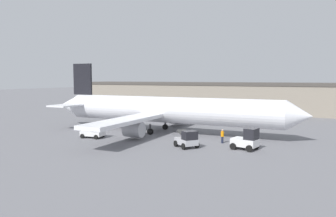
# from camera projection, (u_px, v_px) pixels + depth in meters

# --- Properties ---
(ground_plane) EXTENTS (400.00, 400.00, 0.00)m
(ground_plane) POSITION_uv_depth(u_px,v_px,m) (168.00, 133.00, 50.16)
(ground_plane) COLOR slate
(terminal_building) EXTENTS (77.23, 13.58, 7.26)m
(terminal_building) POSITION_uv_depth(u_px,v_px,m) (209.00, 96.00, 87.23)
(terminal_building) COLOR gray
(terminal_building) RESTS_ON ground_plane
(airplane) EXTENTS (41.82, 33.96, 10.83)m
(airplane) POSITION_uv_depth(u_px,v_px,m) (163.00, 110.00, 50.23)
(airplane) COLOR white
(airplane) RESTS_ON ground_plane
(ground_crew_worker) EXTENTS (0.40, 0.40, 1.81)m
(ground_crew_worker) POSITION_uv_depth(u_px,v_px,m) (222.00, 136.00, 42.00)
(ground_crew_worker) COLOR #1E2338
(ground_crew_worker) RESTS_ON ground_plane
(baggage_tug) EXTENTS (3.35, 2.28, 1.90)m
(baggage_tug) POSITION_uv_depth(u_px,v_px,m) (94.00, 132.00, 45.75)
(baggage_tug) COLOR silver
(baggage_tug) RESTS_ON ground_plane
(belt_loader_truck) EXTENTS (3.40, 3.26, 2.11)m
(belt_loader_truck) POSITION_uv_depth(u_px,v_px,m) (187.00, 139.00, 39.26)
(belt_loader_truck) COLOR #B2B2B7
(belt_loader_truck) RESTS_ON ground_plane
(pushback_tug) EXTENTS (3.17, 2.60, 2.59)m
(pushback_tug) POSITION_uv_depth(u_px,v_px,m) (247.00, 140.00, 38.13)
(pushback_tug) COLOR silver
(pushback_tug) RESTS_ON ground_plane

